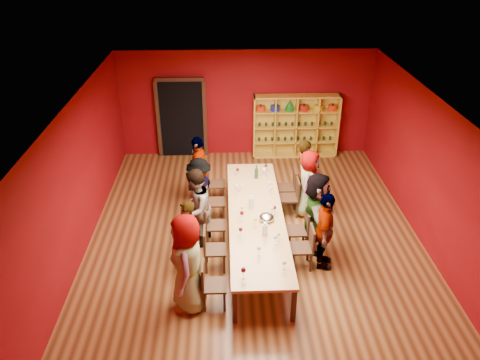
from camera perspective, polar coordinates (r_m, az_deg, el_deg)
name	(u,v)px	position (r m, az deg, el deg)	size (l,w,h in m)	color
room_shell	(257,182)	(9.10, 2.05, -0.20)	(7.10, 9.10, 3.04)	#583017
tasting_table	(256,216)	(9.51, 1.96, -4.43)	(1.10, 4.50, 0.75)	#B6854C
doorway	(182,118)	(13.32, -7.11, 7.49)	(1.40, 0.17, 2.30)	black
shelving_unit	(295,123)	(13.36, 6.77, 6.93)	(2.40, 0.40, 1.80)	gold
chair_person_left_0	(210,282)	(8.23, -3.72, -12.36)	(0.42, 0.42, 0.89)	black
person_left_0	(187,263)	(7.98, -6.43, -10.07)	(0.90, 0.49, 1.84)	white
chair_person_left_1	(211,247)	(9.01, -3.59, -8.17)	(0.42, 0.42, 0.89)	black
person_left_1	(187,237)	(8.89, -6.47, -6.89)	(0.55, 0.40, 1.50)	#15193A
chair_person_left_2	(212,223)	(9.68, -3.49, -5.25)	(0.42, 0.42, 0.89)	black
person_left_2	(195,209)	(9.50, -5.48, -3.48)	(0.83, 0.46, 1.71)	silver
chair_person_left_3	(212,200)	(10.47, -3.41, -2.40)	(0.42, 0.42, 0.89)	black
person_left_3	(200,190)	(10.35, -4.95, -1.20)	(0.97, 0.40, 1.51)	silver
chair_person_left_4	(213,182)	(11.18, -3.34, -0.21)	(0.42, 0.42, 0.89)	black
person_left_4	(199,169)	(11.04, -5.04, 1.29)	(0.98, 0.44, 1.67)	#535258
chair_person_right_1	(306,245)	(9.13, 8.01, -7.88)	(0.42, 0.42, 0.89)	black
person_right_1	(325,231)	(9.01, 10.27, -6.19)	(0.95, 0.43, 1.62)	#121934
chair_person_right_2	(301,228)	(9.60, 7.46, -5.82)	(0.42, 0.42, 0.89)	black
person_right_2	(316,212)	(9.44, 9.27, -3.92)	(1.60, 0.46, 1.73)	#4D4D52
chair_person_right_3	(293,195)	(10.67, 6.42, -1.88)	(0.42, 0.42, 0.89)	black
person_right_3	(309,184)	(10.58, 8.37, -0.43)	(0.78, 0.43, 1.59)	silver
chair_person_right_4	(290,185)	(11.08, 6.09, -0.64)	(0.42, 0.42, 0.89)	black
person_right_4	(304,173)	(10.97, 7.82, 0.88)	(0.60, 0.44, 1.64)	#4A494E
wine_glass_0	(241,186)	(10.20, 0.12, -0.71)	(0.07, 0.07, 0.19)	silver
wine_glass_1	(274,208)	(9.45, 4.22, -3.41)	(0.08, 0.08, 0.19)	silver
wine_glass_2	(284,263)	(8.04, 5.40, -10.05)	(0.07, 0.07, 0.18)	silver
wine_glass_3	(275,237)	(8.60, 4.33, -6.97)	(0.08, 0.08, 0.20)	silver
wine_glass_4	(242,208)	(9.44, 0.27, -3.38)	(0.07, 0.07, 0.18)	silver
wine_glass_5	(243,270)	(7.82, 0.42, -10.97)	(0.09, 0.09, 0.21)	silver
wine_glass_6	(242,213)	(9.23, 0.23, -4.10)	(0.08, 0.08, 0.20)	silver
wine_glass_7	(266,166)	(11.07, 3.17, 1.72)	(0.07, 0.07, 0.18)	silver
wine_glass_8	(241,230)	(8.78, 0.09, -6.09)	(0.08, 0.08, 0.19)	silver
wine_glass_9	(264,170)	(10.83, 2.96, 1.24)	(0.09, 0.09, 0.22)	silver
wine_glass_10	(259,248)	(8.32, 2.34, -8.34)	(0.08, 0.08, 0.19)	silver
wine_glass_11	(278,234)	(8.70, 4.71, -6.61)	(0.07, 0.07, 0.18)	silver
wine_glass_12	(270,189)	(10.11, 3.70, -1.09)	(0.07, 0.07, 0.18)	silver
wine_glass_13	(236,187)	(10.11, -0.43, -0.86)	(0.09, 0.09, 0.21)	silver
wine_glass_14	(270,184)	(10.28, 3.63, -0.43)	(0.08, 0.08, 0.21)	silver
wine_glass_15	(238,170)	(10.86, -0.29, 1.23)	(0.08, 0.08, 0.19)	silver
wine_glass_16	(272,209)	(9.40, 3.91, -3.50)	(0.08, 0.08, 0.20)	silver
wine_glass_17	(255,220)	(9.06, 1.89, -4.84)	(0.08, 0.08, 0.20)	silver
spittoon_bowl	(267,218)	(9.26, 3.26, -4.59)	(0.30, 0.30, 0.17)	silver
carafe_a	(251,202)	(9.63, 1.38, -2.73)	(0.12, 0.12, 0.28)	silver
carafe_b	(265,229)	(8.83, 3.06, -6.04)	(0.13, 0.13, 0.27)	silver
wine_bottle	(256,173)	(10.74, 2.00, 0.83)	(0.09, 0.09, 0.33)	#14381A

